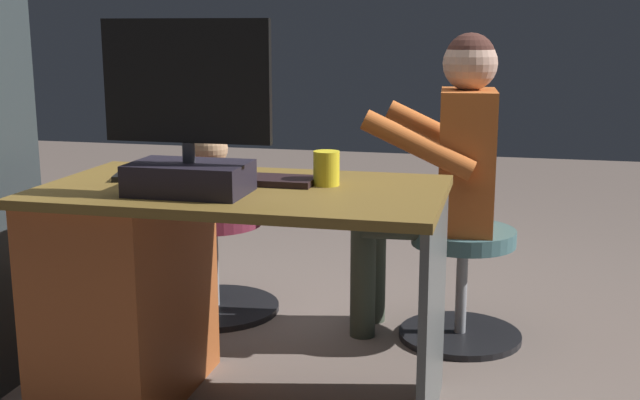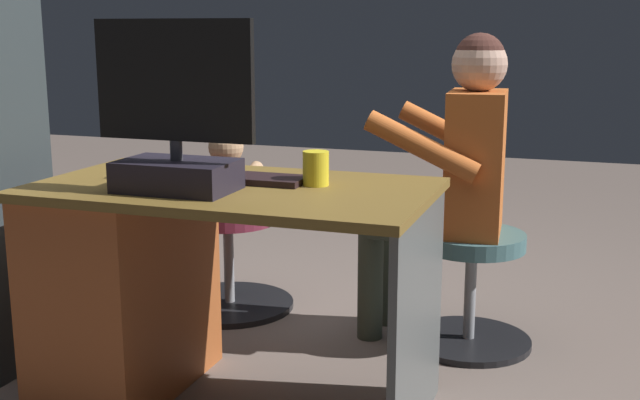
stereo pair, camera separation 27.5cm
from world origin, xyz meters
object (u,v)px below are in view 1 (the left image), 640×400
(computer_mouse, at_px, (153,173))
(office_chair_teddy, at_px, (213,257))
(desk, at_px, (154,285))
(keyboard, at_px, (248,179))
(monitor, at_px, (188,139))
(visitor_chair, at_px, (462,275))
(person, at_px, (445,163))
(tv_remote, at_px, (124,176))
(cup, at_px, (326,168))
(teddy_bear, at_px, (212,174))

(computer_mouse, relative_size, office_chair_teddy, 0.17)
(computer_mouse, distance_m, office_chair_teddy, 0.92)
(desk, height_order, keyboard, keyboard)
(monitor, height_order, office_chair_teddy, monitor)
(visitor_chair, xyz_separation_m, person, (0.08, -0.01, 0.43))
(desk, xyz_separation_m, person, (-0.85, -0.76, 0.30))
(keyboard, xyz_separation_m, tv_remote, (0.41, 0.03, -0.00))
(monitor, distance_m, cup, 0.43)
(visitor_chair, bearing_deg, keyboard, 47.39)
(tv_remote, distance_m, person, 1.19)
(desk, bearing_deg, person, -138.26)
(teddy_bear, distance_m, person, 0.98)
(visitor_chair, bearing_deg, teddy_bear, -4.91)
(desk, height_order, teddy_bear, teddy_bear)
(tv_remote, xyz_separation_m, visitor_chair, (-1.03, -0.71, -0.47))
(cup, xyz_separation_m, teddy_bear, (0.66, -0.76, -0.18))
(computer_mouse, xyz_separation_m, visitor_chair, (-0.95, -0.69, -0.48))
(desk, relative_size, visitor_chair, 2.54)
(monitor, bearing_deg, keyboard, -118.57)
(monitor, relative_size, person, 0.42)
(keyboard, height_order, office_chair_teddy, keyboard)
(keyboard, relative_size, office_chair_teddy, 0.76)
(cup, relative_size, teddy_bear, 0.30)
(monitor, xyz_separation_m, visitor_chair, (-0.74, -0.88, -0.62))
(desk, distance_m, computer_mouse, 0.36)
(monitor, relative_size, computer_mouse, 5.14)
(office_chair_teddy, height_order, person, person)
(visitor_chair, bearing_deg, tv_remote, 34.44)
(person, bearing_deg, office_chair_teddy, -4.20)
(computer_mouse, bearing_deg, tv_remote, 15.34)
(desk, distance_m, office_chair_teddy, 0.85)
(monitor, distance_m, person, 1.12)
(desk, height_order, computer_mouse, computer_mouse)
(monitor, relative_size, visitor_chair, 1.04)
(monitor, xyz_separation_m, tv_remote, (0.30, -0.17, -0.15))
(teddy_bear, relative_size, visitor_chair, 0.73)
(computer_mouse, bearing_deg, cup, -178.83)
(keyboard, bearing_deg, person, -128.57)
(person, bearing_deg, visitor_chair, 175.80)
(tv_remote, xyz_separation_m, person, (-0.96, -0.72, -0.04))
(office_chair_teddy, bearing_deg, keyboard, 118.67)
(teddy_bear, bearing_deg, keyboard, 118.26)
(computer_mouse, height_order, teddy_bear, teddy_bear)
(keyboard, xyz_separation_m, person, (-0.55, -0.69, -0.04))
(keyboard, height_order, tv_remote, keyboard)
(teddy_bear, bearing_deg, desk, 97.97)
(office_chair_teddy, bearing_deg, cup, 131.48)
(cup, height_order, office_chair_teddy, cup)
(person, bearing_deg, computer_mouse, 38.57)
(computer_mouse, relative_size, teddy_bear, 0.28)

